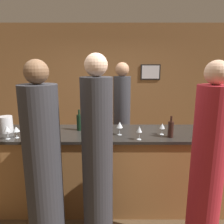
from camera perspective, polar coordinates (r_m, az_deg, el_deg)
ground_plane at (r=3.37m, az=-1.94°, el=-22.68°), size 14.00×14.00×0.00m
back_wall at (r=5.06m, az=-1.23°, el=6.46°), size 8.00×0.08×2.80m
bar_counter at (r=3.09m, az=-2.02°, el=-14.62°), size 3.46×0.73×1.06m
bartender at (r=3.74m, az=2.40°, el=-2.96°), size 0.29×0.29×1.96m
guest_0 at (r=2.37m, az=23.41°, el=-13.78°), size 0.31×0.31×1.97m
guest_1 at (r=2.29m, az=-3.95°, el=-12.64°), size 0.32×0.32×2.04m
guest_2 at (r=2.37m, az=-17.63°, el=-13.56°), size 0.37×0.37×1.98m
wine_bottle_0 at (r=2.92m, az=27.27°, el=-4.17°), size 0.07×0.07×0.31m
wine_bottle_1 at (r=2.76m, az=14.95°, el=-4.28°), size 0.07×0.07×0.27m
wine_bottle_2 at (r=2.97m, az=-8.68°, el=-2.62°), size 0.07×0.07×0.29m
ice_bucket at (r=3.18m, az=-26.11°, el=-2.91°), size 0.17×0.17×0.21m
wine_glass_0 at (r=2.83m, az=12.85°, el=-3.66°), size 0.07×0.07×0.15m
wine_glass_1 at (r=2.67m, az=-16.22°, el=-4.65°), size 0.07×0.07×0.16m
wine_glass_2 at (r=2.88m, az=-23.88°, el=-4.21°), size 0.08×0.08×0.14m
wine_glass_3 at (r=2.59m, az=7.01°, el=-4.59°), size 0.07×0.07×0.17m
wine_glass_4 at (r=2.82m, az=23.13°, el=-3.93°), size 0.08×0.08×0.18m
wine_glass_5 at (r=2.74m, az=1.86°, el=-3.40°), size 0.08×0.08×0.17m
wine_glass_6 at (r=2.87m, az=-25.88°, el=-4.05°), size 0.07×0.07×0.16m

